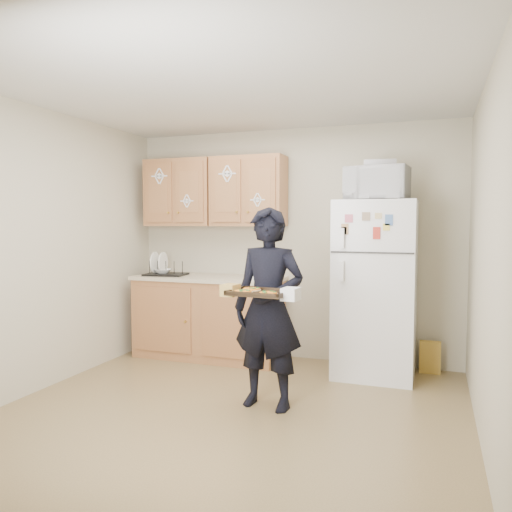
# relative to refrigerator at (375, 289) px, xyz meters

# --- Properties ---
(floor) EXTENTS (3.60, 3.60, 0.00)m
(floor) POSITION_rel_refrigerator_xyz_m (-0.95, -1.43, -0.85)
(floor) COLOR brown
(floor) RESTS_ON ground
(ceiling) EXTENTS (3.60, 3.60, 0.00)m
(ceiling) POSITION_rel_refrigerator_xyz_m (-0.95, -1.43, 1.65)
(ceiling) COLOR beige
(ceiling) RESTS_ON wall_back
(wall_back) EXTENTS (3.60, 0.04, 2.50)m
(wall_back) POSITION_rel_refrigerator_xyz_m (-0.95, 0.37, 0.40)
(wall_back) COLOR #B5AD93
(wall_back) RESTS_ON floor
(wall_front) EXTENTS (3.60, 0.04, 2.50)m
(wall_front) POSITION_rel_refrigerator_xyz_m (-0.95, -3.23, 0.40)
(wall_front) COLOR #B5AD93
(wall_front) RESTS_ON floor
(wall_left) EXTENTS (0.04, 3.60, 2.50)m
(wall_left) POSITION_rel_refrigerator_xyz_m (-2.75, -1.43, 0.40)
(wall_left) COLOR #B5AD93
(wall_left) RESTS_ON floor
(wall_right) EXTENTS (0.04, 3.60, 2.50)m
(wall_right) POSITION_rel_refrigerator_xyz_m (0.85, -1.43, 0.40)
(wall_right) COLOR #B5AD93
(wall_right) RESTS_ON floor
(refrigerator) EXTENTS (0.75, 0.70, 1.70)m
(refrigerator) POSITION_rel_refrigerator_xyz_m (0.00, 0.00, 0.00)
(refrigerator) COLOR white
(refrigerator) RESTS_ON floor
(base_cabinet) EXTENTS (1.60, 0.60, 0.86)m
(base_cabinet) POSITION_rel_refrigerator_xyz_m (-1.80, 0.05, -0.42)
(base_cabinet) COLOR #956233
(base_cabinet) RESTS_ON floor
(countertop) EXTENTS (1.64, 0.64, 0.04)m
(countertop) POSITION_rel_refrigerator_xyz_m (-1.80, 0.05, 0.03)
(countertop) COLOR #C2B295
(countertop) RESTS_ON base_cabinet
(upper_cab_left) EXTENTS (0.80, 0.33, 0.75)m
(upper_cab_left) POSITION_rel_refrigerator_xyz_m (-2.20, 0.18, 0.98)
(upper_cab_left) COLOR #956233
(upper_cab_left) RESTS_ON wall_back
(upper_cab_right) EXTENTS (0.80, 0.33, 0.75)m
(upper_cab_right) POSITION_rel_refrigerator_xyz_m (-1.38, 0.18, 0.98)
(upper_cab_right) COLOR #956233
(upper_cab_right) RESTS_ON wall_back
(cereal_box) EXTENTS (0.20, 0.07, 0.32)m
(cereal_box) POSITION_rel_refrigerator_xyz_m (0.52, 0.24, -0.69)
(cereal_box) COLOR gold
(cereal_box) RESTS_ON floor
(person) EXTENTS (0.62, 0.44, 1.61)m
(person) POSITION_rel_refrigerator_xyz_m (-0.71, -1.15, -0.04)
(person) COLOR black
(person) RESTS_ON floor
(baking_tray) EXTENTS (0.46, 0.36, 0.04)m
(baking_tray) POSITION_rel_refrigerator_xyz_m (-0.68, -1.45, 0.12)
(baking_tray) COLOR black
(baking_tray) RESTS_ON person
(pizza_front_left) EXTENTS (0.14, 0.14, 0.02)m
(pizza_front_left) POSITION_rel_refrigerator_xyz_m (-0.79, -1.51, 0.13)
(pizza_front_left) COLOR orange
(pizza_front_left) RESTS_ON baking_tray
(pizza_front_right) EXTENTS (0.14, 0.14, 0.02)m
(pizza_front_right) POSITION_rel_refrigerator_xyz_m (-0.59, -1.53, 0.13)
(pizza_front_right) COLOR orange
(pizza_front_right) RESTS_ON baking_tray
(pizza_back_left) EXTENTS (0.14, 0.14, 0.02)m
(pizza_back_left) POSITION_rel_refrigerator_xyz_m (-0.77, -1.37, 0.13)
(pizza_back_left) COLOR orange
(pizza_back_left) RESTS_ON baking_tray
(microwave) EXTENTS (0.61, 0.44, 0.31)m
(microwave) POSITION_rel_refrigerator_xyz_m (0.00, -0.05, 1.01)
(microwave) COLOR white
(microwave) RESTS_ON refrigerator
(foil_pan) EXTENTS (0.31, 0.23, 0.06)m
(foil_pan) POSITION_rel_refrigerator_xyz_m (0.03, -0.02, 1.20)
(foil_pan) COLOR #B5B3BB
(foil_pan) RESTS_ON microwave
(dish_rack) EXTENTS (0.47, 0.37, 0.18)m
(dish_rack) POSITION_rel_refrigerator_xyz_m (-2.30, -0.01, 0.14)
(dish_rack) COLOR black
(dish_rack) RESTS_ON countertop
(bowl) EXTENTS (0.24, 0.24, 0.05)m
(bowl) POSITION_rel_refrigerator_xyz_m (-2.33, -0.01, 0.10)
(bowl) COLOR white
(bowl) RESTS_ON dish_rack
(soap_bottle) EXTENTS (0.11, 0.11, 0.21)m
(soap_bottle) POSITION_rel_refrigerator_xyz_m (-1.22, -0.07, 0.15)
(soap_bottle) COLOR white
(soap_bottle) RESTS_ON countertop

